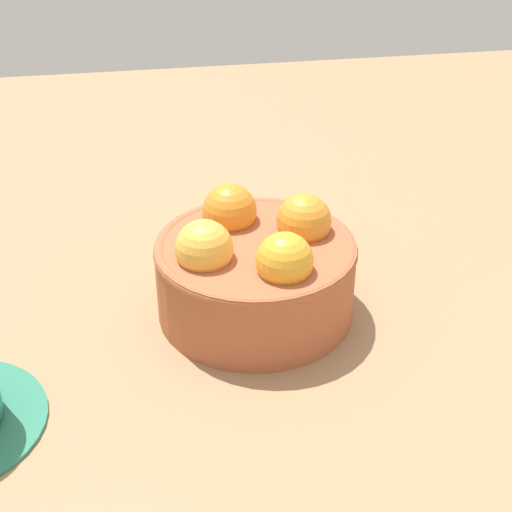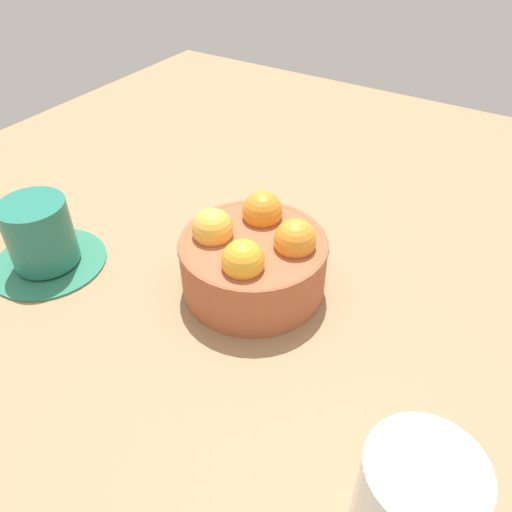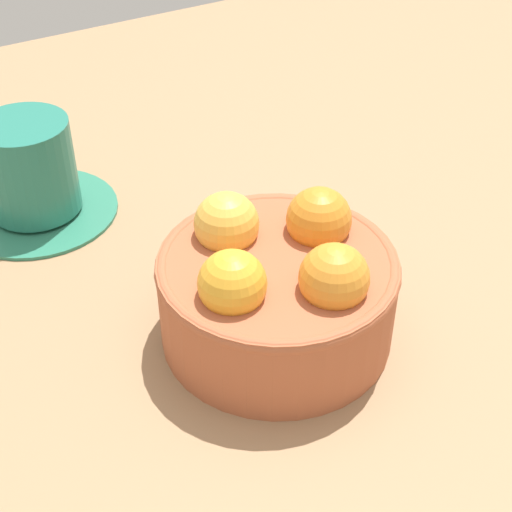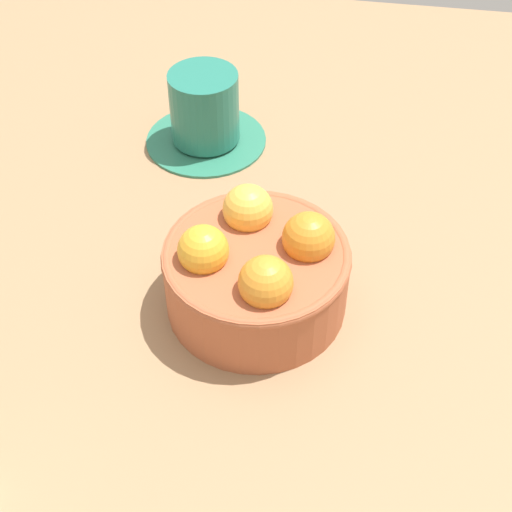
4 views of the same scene
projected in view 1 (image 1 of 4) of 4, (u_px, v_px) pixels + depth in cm
name	position (u px, v px, depth cm)	size (l,w,h in cm)	color
ground_plane	(256.00, 335.00, 66.18)	(129.26, 119.78, 4.97)	#997551
terracotta_bowl	(255.00, 268.00, 62.69)	(16.17, 16.17, 9.64)	#AD5938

